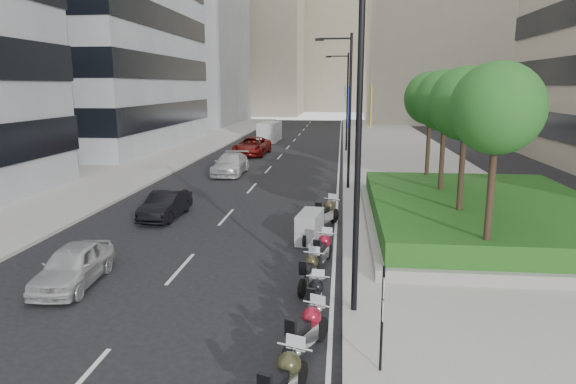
# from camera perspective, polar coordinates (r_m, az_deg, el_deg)

# --- Properties ---
(ground) EXTENTS (160.00, 160.00, 0.00)m
(ground) POSITION_cam_1_polar(r_m,az_deg,el_deg) (14.12, -10.91, -14.16)
(ground) COLOR black
(ground) RESTS_ON ground
(sidewalk_right) EXTENTS (10.00, 100.00, 0.15)m
(sidewalk_right) POSITION_cam_1_polar(r_m,az_deg,el_deg) (42.85, 12.83, 3.37)
(sidewalk_right) COLOR #9E9B93
(sidewalk_right) RESTS_ON ground
(sidewalk_left) EXTENTS (8.00, 100.00, 0.15)m
(sidewalk_left) POSITION_cam_1_polar(r_m,az_deg,el_deg) (45.41, -14.55, 3.75)
(sidewalk_left) COLOR #9E9B93
(sidewalk_left) RESTS_ON ground
(lane_edge) EXTENTS (0.12, 100.00, 0.01)m
(lane_edge) POSITION_cam_1_polar(r_m,az_deg,el_deg) (42.56, 5.72, 3.46)
(lane_edge) COLOR silver
(lane_edge) RESTS_ON ground
(lane_centre) EXTENTS (0.12, 100.00, 0.01)m
(lane_centre) POSITION_cam_1_polar(r_m,az_deg,el_deg) (42.90, -1.26, 3.58)
(lane_centre) COLOR silver
(lane_centre) RESTS_ON ground
(building_grey_far) EXTENTS (22.00, 26.00, 30.00)m
(building_grey_far) POSITION_cam_1_polar(r_m,az_deg,el_deg) (87.17, -13.29, 17.33)
(building_grey_far) COLOR gray
(building_grey_far) RESTS_ON ground
(building_cream_right) EXTENTS (28.00, 24.00, 36.00)m
(building_cream_right) POSITION_cam_1_polar(r_m,az_deg,el_deg) (94.63, 17.95, 18.45)
(building_cream_right) COLOR #B7AD93
(building_cream_right) RESTS_ON ground
(building_cream_left) EXTENTS (26.00, 24.00, 34.00)m
(building_cream_left) POSITION_cam_1_polar(r_m,az_deg,el_deg) (114.75, -5.24, 17.18)
(building_cream_left) COLOR #B7AD93
(building_cream_left) RESTS_ON ground
(building_cream_centre) EXTENTS (30.00, 24.00, 38.00)m
(building_cream_centre) POSITION_cam_1_polar(r_m,az_deg,el_deg) (132.75, 5.42, 17.30)
(building_cream_centre) COLOR #B7AD93
(building_cream_centre) RESTS_ON ground
(planter) EXTENTS (10.00, 14.00, 0.40)m
(planter) POSITION_cam_1_polar(r_m,az_deg,el_deg) (23.66, 20.83, -3.13)
(planter) COLOR gray
(planter) RESTS_ON sidewalk_right
(hedge) EXTENTS (9.40, 13.40, 0.80)m
(hedge) POSITION_cam_1_polar(r_m,az_deg,el_deg) (23.52, 20.93, -1.72)
(hedge) COLOR #1F4914
(hedge) RESTS_ON planter
(tree_0) EXTENTS (2.80, 2.80, 6.30)m
(tree_0) POSITION_cam_1_polar(r_m,az_deg,el_deg) (16.78, 22.24, 8.53)
(tree_0) COLOR #332319
(tree_0) RESTS_ON planter
(tree_1) EXTENTS (2.80, 2.80, 6.30)m
(tree_1) POSITION_cam_1_polar(r_m,az_deg,el_deg) (20.65, 19.19, 9.20)
(tree_1) COLOR #332319
(tree_1) RESTS_ON planter
(tree_2) EXTENTS (2.80, 2.80, 6.30)m
(tree_2) POSITION_cam_1_polar(r_m,az_deg,el_deg) (24.56, 17.10, 9.64)
(tree_2) COLOR #332319
(tree_2) RESTS_ON planter
(tree_3) EXTENTS (2.80, 2.80, 6.30)m
(tree_3) POSITION_cam_1_polar(r_m,az_deg,el_deg) (28.50, 15.58, 9.95)
(tree_3) COLOR #332319
(tree_3) RESTS_ON planter
(lamp_post_0) EXTENTS (2.34, 0.45, 9.00)m
(lamp_post_0) POSITION_cam_1_polar(r_m,az_deg,el_deg) (13.16, 7.19, 7.07)
(lamp_post_0) COLOR black
(lamp_post_0) RESTS_ON ground
(lamp_post_1) EXTENTS (2.34, 0.45, 9.00)m
(lamp_post_1) POSITION_cam_1_polar(r_m,az_deg,el_deg) (30.13, 6.60, 9.69)
(lamp_post_1) COLOR black
(lamp_post_1) RESTS_ON ground
(lamp_post_2) EXTENTS (2.34, 0.45, 9.00)m
(lamp_post_2) POSITION_cam_1_polar(r_m,az_deg,el_deg) (48.13, 6.43, 10.45)
(lamp_post_2) COLOR black
(lamp_post_2) RESTS_ON ground
(parking_sign) EXTENTS (0.06, 0.32, 2.50)m
(parking_sign) POSITION_cam_1_polar(r_m,az_deg,el_deg) (11.18, 10.44, -13.12)
(parking_sign) COLOR black
(parking_sign) RESTS_ON ground
(motorcycle_0) EXTENTS (0.96, 2.15, 1.11)m
(motorcycle_0) POSITION_cam_1_polar(r_m,az_deg,el_deg) (10.37, -0.50, -20.47)
(motorcycle_0) COLOR black
(motorcycle_0) RESTS_ON ground
(motorcycle_1) EXTENTS (1.06, 2.00, 1.07)m
(motorcycle_1) POSITION_cam_1_polar(r_m,az_deg,el_deg) (12.26, 2.09, -15.18)
(motorcycle_1) COLOR black
(motorcycle_1) RESTS_ON ground
(motorcycle_2) EXTENTS (0.66, 1.97, 0.98)m
(motorcycle_2) POSITION_cam_1_polar(r_m,az_deg,el_deg) (14.09, 3.05, -11.66)
(motorcycle_2) COLOR black
(motorcycle_2) RESTS_ON ground
(motorcycle_3) EXTENTS (0.73, 1.98, 1.00)m
(motorcycle_3) POSITION_cam_1_polar(r_m,az_deg,el_deg) (15.92, 2.42, -8.79)
(motorcycle_3) COLOR black
(motorcycle_3) RESTS_ON ground
(motorcycle_4) EXTENTS (0.78, 2.08, 1.05)m
(motorcycle_4) POSITION_cam_1_polar(r_m,az_deg,el_deg) (17.80, 3.89, -6.46)
(motorcycle_4) COLOR black
(motorcycle_4) RESTS_ON ground
(motorcycle_5) EXTENTS (1.06, 2.08, 1.20)m
(motorcycle_5) POSITION_cam_1_polar(r_m,az_deg,el_deg) (20.48, 2.42, -3.89)
(motorcycle_5) COLOR black
(motorcycle_5) RESTS_ON ground
(motorcycle_6) EXTENTS (1.15, 2.20, 1.17)m
(motorcycle_6) POSITION_cam_1_polar(r_m,az_deg,el_deg) (22.56, 4.31, -2.36)
(motorcycle_6) COLOR black
(motorcycle_6) RESTS_ON ground
(car_a) EXTENTS (1.78, 3.85, 1.28)m
(car_a) POSITION_cam_1_polar(r_m,az_deg,el_deg) (17.43, -22.77, -7.52)
(car_a) COLOR #AFB0B1
(car_a) RESTS_ON ground
(car_b) EXTENTS (1.50, 3.91, 1.27)m
(car_b) POSITION_cam_1_polar(r_m,az_deg,el_deg) (24.72, -13.46, -1.38)
(car_b) COLOR black
(car_b) RESTS_ON ground
(car_c) EXTENTS (2.02, 4.97, 1.44)m
(car_c) POSITION_cam_1_polar(r_m,az_deg,el_deg) (36.11, -6.40, 3.10)
(car_c) COLOR #B8B8BA
(car_c) RESTS_ON ground
(car_d) EXTENTS (2.89, 5.87, 1.60)m
(car_d) POSITION_cam_1_polar(r_m,az_deg,el_deg) (45.99, -4.03, 5.11)
(car_d) COLOR maroon
(car_d) RESTS_ON ground
(delivery_van) EXTENTS (2.18, 5.09, 2.10)m
(delivery_van) POSITION_cam_1_polar(r_m,az_deg,el_deg) (57.30, -2.09, 6.62)
(delivery_van) COLOR silver
(delivery_van) RESTS_ON ground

